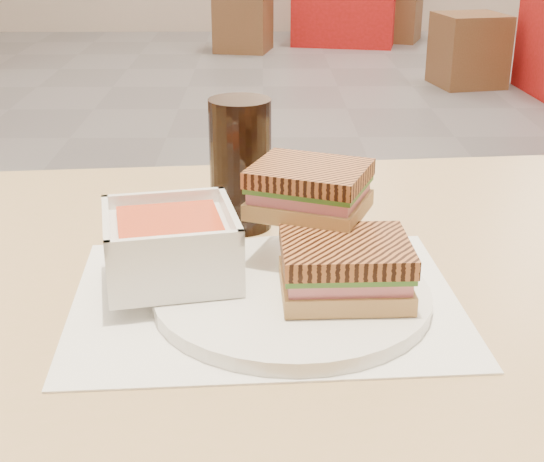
{
  "coord_description": "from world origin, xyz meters",
  "views": [
    {
      "loc": [
        0.0,
        -2.68,
        1.1
      ],
      "look_at": [
        0.01,
        -2.0,
        0.82
      ],
      "focal_mm": 51.67,
      "sensor_mm": 36.0,
      "label": 1
    }
  ],
  "objects_px": {
    "soup_bowl": "(171,248)",
    "panini_lower": "(345,268)",
    "bg_chair_1l": "(469,50)",
    "bg_chair_2l": "(243,22)",
    "main_table": "(212,356)",
    "bg_chair_2r": "(395,13)",
    "cola_glass": "(241,165)",
    "plate": "(292,296)"
  },
  "relations": [
    {
      "from": "soup_bowl",
      "to": "panini_lower",
      "type": "distance_m",
      "value": 0.17
    },
    {
      "from": "bg_chair_1l",
      "to": "bg_chair_2l",
      "type": "xyz_separation_m",
      "value": [
        -1.52,
        1.38,
        0.0
      ]
    },
    {
      "from": "main_table",
      "to": "bg_chair_2l",
      "type": "xyz_separation_m",
      "value": [
        -0.1,
        5.83,
        -0.4
      ]
    },
    {
      "from": "soup_bowl",
      "to": "bg_chair_1l",
      "type": "xyz_separation_m",
      "value": [
        1.45,
        4.51,
        -0.56
      ]
    },
    {
      "from": "main_table",
      "to": "bg_chair_2r",
      "type": "height_order",
      "value": "main_table"
    },
    {
      "from": "main_table",
      "to": "panini_lower",
      "type": "distance_m",
      "value": 0.23
    },
    {
      "from": "soup_bowl",
      "to": "bg_chair_2l",
      "type": "relative_size",
      "value": 0.29
    },
    {
      "from": "panini_lower",
      "to": "cola_glass",
      "type": "distance_m",
      "value": 0.24
    },
    {
      "from": "plate",
      "to": "bg_chair_2r",
      "type": "height_order",
      "value": "plate"
    },
    {
      "from": "plate",
      "to": "bg_chair_2l",
      "type": "distance_m",
      "value": 5.95
    },
    {
      "from": "cola_glass",
      "to": "bg_chair_1l",
      "type": "height_order",
      "value": "cola_glass"
    },
    {
      "from": "soup_bowl",
      "to": "bg_chair_2l",
      "type": "height_order",
      "value": "soup_bowl"
    },
    {
      "from": "bg_chair_1l",
      "to": "bg_chair_2r",
      "type": "relative_size",
      "value": 0.9
    },
    {
      "from": "soup_bowl",
      "to": "panini_lower",
      "type": "height_order",
      "value": "soup_bowl"
    },
    {
      "from": "panini_lower",
      "to": "main_table",
      "type": "bearing_deg",
      "value": 142.89
    },
    {
      "from": "main_table",
      "to": "bg_chair_2l",
      "type": "height_order",
      "value": "main_table"
    },
    {
      "from": "soup_bowl",
      "to": "bg_chair_2r",
      "type": "xyz_separation_m",
      "value": [
        1.26,
        6.42,
        -0.56
      ]
    },
    {
      "from": "bg_chair_2l",
      "to": "plate",
      "type": "bearing_deg",
      "value": -88.18
    },
    {
      "from": "panini_lower",
      "to": "bg_chair_2r",
      "type": "xyz_separation_m",
      "value": [
        1.1,
        6.47,
        -0.56
      ]
    },
    {
      "from": "bg_chair_1l",
      "to": "bg_chair_2l",
      "type": "height_order",
      "value": "bg_chair_2l"
    },
    {
      "from": "cola_glass",
      "to": "main_table",
      "type": "bearing_deg",
      "value": -106.67
    },
    {
      "from": "cola_glass",
      "to": "bg_chair_2l",
      "type": "relative_size",
      "value": 0.31
    },
    {
      "from": "bg_chair_2l",
      "to": "bg_chair_2r",
      "type": "xyz_separation_m",
      "value": [
        1.33,
        0.53,
        0.0
      ]
    },
    {
      "from": "plate",
      "to": "bg_chair_1l",
      "type": "xyz_separation_m",
      "value": [
        1.33,
        4.55,
        -0.53
      ]
    },
    {
      "from": "bg_chair_1l",
      "to": "plate",
      "type": "bearing_deg",
      "value": -106.35
    },
    {
      "from": "main_table",
      "to": "bg_chair_2l",
      "type": "distance_m",
      "value": 5.85
    },
    {
      "from": "plate",
      "to": "bg_chair_2r",
      "type": "relative_size",
      "value": 0.49
    },
    {
      "from": "plate",
      "to": "panini_lower",
      "type": "relative_size",
      "value": 2.19
    },
    {
      "from": "bg_chair_1l",
      "to": "bg_chair_2l",
      "type": "distance_m",
      "value": 2.05
    },
    {
      "from": "bg_chair_2l",
      "to": "bg_chair_2r",
      "type": "distance_m",
      "value": 1.43
    },
    {
      "from": "soup_bowl",
      "to": "cola_glass",
      "type": "xyz_separation_m",
      "value": [
        0.06,
        0.17,
        0.03
      ]
    },
    {
      "from": "plate",
      "to": "bg_chair_2l",
      "type": "height_order",
      "value": "plate"
    },
    {
      "from": "plate",
      "to": "bg_chair_1l",
      "type": "bearing_deg",
      "value": 73.65
    },
    {
      "from": "plate",
      "to": "cola_glass",
      "type": "distance_m",
      "value": 0.22
    },
    {
      "from": "main_table",
      "to": "plate",
      "type": "relative_size",
      "value": 4.74
    },
    {
      "from": "soup_bowl",
      "to": "bg_chair_1l",
      "type": "distance_m",
      "value": 4.78
    },
    {
      "from": "panini_lower",
      "to": "cola_glass",
      "type": "height_order",
      "value": "cola_glass"
    },
    {
      "from": "panini_lower",
      "to": "bg_chair_2l",
      "type": "relative_size",
      "value": 0.24
    },
    {
      "from": "cola_glass",
      "to": "bg_chair_2r",
      "type": "distance_m",
      "value": 6.39
    },
    {
      "from": "panini_lower",
      "to": "bg_chair_2r",
      "type": "distance_m",
      "value": 6.58
    },
    {
      "from": "panini_lower",
      "to": "cola_glass",
      "type": "xyz_separation_m",
      "value": [
        -0.1,
        0.21,
        0.03
      ]
    },
    {
      "from": "bg_chair_1l",
      "to": "bg_chair_2r",
      "type": "xyz_separation_m",
      "value": [
        -0.19,
        1.91,
        0.01
      ]
    }
  ]
}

